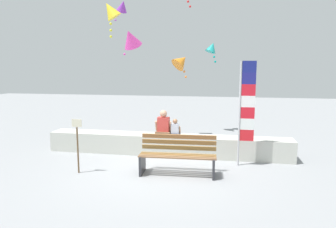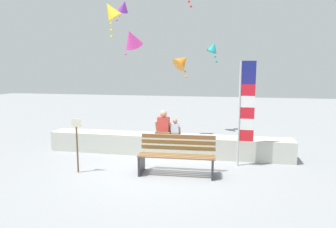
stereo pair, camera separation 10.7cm
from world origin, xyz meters
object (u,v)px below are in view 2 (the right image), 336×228
(person_child, at_px, (175,129))
(flag_banner, at_px, (244,107))
(kite_orange, at_px, (182,61))
(kite_magenta, at_px, (132,39))
(person_adult, at_px, (163,125))
(kite_purple, at_px, (124,6))
(kite_yellow, at_px, (111,11))
(park_bench, at_px, (177,156))
(sign_post, at_px, (77,141))
(kite_teal, at_px, (213,48))

(person_child, distance_m, flag_banner, 2.07)
(flag_banner, xyz_separation_m, kite_orange, (-2.03, 3.07, 1.18))
(flag_banner, bearing_deg, kite_magenta, 142.30)
(person_adult, distance_m, kite_magenta, 3.93)
(kite_magenta, distance_m, kite_purple, 1.64)
(kite_yellow, distance_m, kite_purple, 2.77)
(person_adult, bearing_deg, park_bench, -66.54)
(park_bench, xyz_separation_m, person_child, (-0.31, 1.48, 0.33))
(kite_yellow, bearing_deg, kite_magenta, 88.93)
(flag_banner, bearing_deg, sign_post, -161.51)
(kite_teal, bearing_deg, kite_yellow, -133.85)
(kite_yellow, bearing_deg, sign_post, -88.61)
(park_bench, distance_m, sign_post, 2.35)
(person_adult, bearing_deg, kite_purple, 124.99)
(kite_orange, bearing_deg, person_adult, -93.10)
(park_bench, height_order, flag_banner, flag_banner)
(person_adult, distance_m, kite_orange, 3.09)
(kite_magenta, bearing_deg, kite_yellow, -91.07)
(sign_post, bearing_deg, kite_teal, 62.74)
(kite_teal, relative_size, sign_post, 0.64)
(park_bench, bearing_deg, flag_banner, 30.37)
(kite_purple, xyz_separation_m, sign_post, (0.60, -5.08, -4.02))
(person_child, relative_size, sign_post, 0.37)
(person_child, bearing_deg, kite_teal, 77.18)
(person_adult, height_order, sign_post, person_adult)
(kite_yellow, bearing_deg, kite_orange, 45.92)
(park_bench, bearing_deg, kite_purple, 121.63)
(person_child, xyz_separation_m, kite_teal, (0.81, 3.54, 2.47))
(flag_banner, height_order, kite_purple, kite_purple)
(kite_teal, bearing_deg, flag_banner, -76.06)
(park_bench, bearing_deg, kite_teal, 84.40)
(kite_magenta, height_order, sign_post, kite_magenta)
(flag_banner, xyz_separation_m, kite_yellow, (-3.87, 1.17, 2.62))
(park_bench, relative_size, person_adult, 2.51)
(kite_teal, height_order, sign_post, kite_teal)
(kite_orange, relative_size, sign_post, 0.73)
(kite_yellow, height_order, sign_post, kite_yellow)
(kite_yellow, distance_m, kite_teal, 4.21)
(kite_orange, bearing_deg, kite_yellow, -134.08)
(kite_yellow, bearing_deg, person_adult, -18.67)
(flag_banner, xyz_separation_m, kite_teal, (-1.03, 4.13, 1.71))
(kite_yellow, xyz_separation_m, sign_post, (0.06, -2.45, -3.36))
(park_bench, xyz_separation_m, sign_post, (-2.29, -0.39, 0.33))
(flag_banner, height_order, kite_teal, kite_teal)
(person_adult, height_order, kite_teal, kite_teal)
(kite_orange, bearing_deg, kite_teal, 46.57)
(person_child, bearing_deg, flag_banner, -17.95)
(kite_magenta, height_order, kite_purple, kite_purple)
(sign_post, bearing_deg, person_adult, 48.56)
(person_child, relative_size, flag_banner, 0.18)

